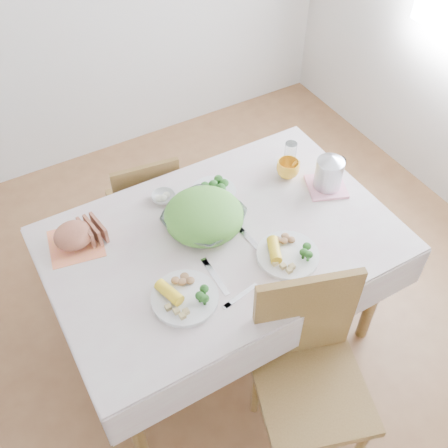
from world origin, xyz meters
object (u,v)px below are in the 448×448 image
chair_far (143,195)px  yellow_mug (288,169)px  chair_near (312,393)px  electric_kettle (330,168)px  salad_bowl (204,219)px  dinner_plate_right (288,255)px  dining_table (223,290)px  dinner_plate_left (185,298)px

chair_far → yellow_mug: chair_far is taller
chair_near → electric_kettle: bearing=69.7°
salad_bowl → dinner_plate_right: bearing=-56.7°
dining_table → electric_kettle: 0.78m
chair_near → yellow_mug: 1.04m
salad_bowl → dinner_plate_right: (0.22, -0.33, -0.03)m
chair_far → dinner_plate_left: bearing=86.4°
dining_table → chair_far: chair_far is taller
chair_far → dinner_plate_right: (0.28, -0.95, 0.31)m
chair_far → salad_bowl: (0.06, -0.62, 0.34)m
chair_far → chair_near: bearing=103.3°
dinner_plate_right → chair_far: bearing=106.5°
dining_table → salad_bowl: size_ratio=4.21×
yellow_mug → electric_kettle: electric_kettle is taller
electric_kettle → chair_far: bearing=111.0°
chair_near → electric_kettle: size_ratio=5.35×
chair_near → chair_far: size_ratio=1.20×
dinner_plate_left → chair_far: bearing=78.3°
dining_table → dinner_plate_left: dinner_plate_left is taller
dining_table → salad_bowl: (-0.03, 0.10, 0.43)m
salad_bowl → electric_kettle: (0.62, -0.07, 0.08)m
dining_table → salad_bowl: bearing=108.9°
chair_far → salad_bowl: size_ratio=2.43×
salad_bowl → yellow_mug: 0.52m
electric_kettle → dinner_plate_right: bearing=-171.0°
dinner_plate_left → dinner_plate_right: size_ratio=1.01×
dining_table → dinner_plate_right: 0.50m
chair_far → dinner_plate_left: (-0.19, -0.93, 0.31)m
chair_far → dinner_plate_right: 1.04m
dinner_plate_left → dining_table: bearing=35.9°
chair_far → salad_bowl: 0.71m
chair_near → dinner_plate_left: 0.65m
dinner_plate_left → chair_near: bearing=-56.0°
salad_bowl → electric_kettle: electric_kettle is taller
electric_kettle → dinner_plate_left: bearing=171.3°
chair_near → dinner_plate_right: size_ratio=3.64×
chair_near → chair_far: 1.41m
dining_table → dinner_plate_right: dinner_plate_right is taller
salad_bowl → chair_near: bearing=-85.4°
dining_table → salad_bowl: salad_bowl is taller
dinner_plate_right → electric_kettle: (0.41, 0.26, 0.11)m
dinner_plate_left → salad_bowl: bearing=50.7°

